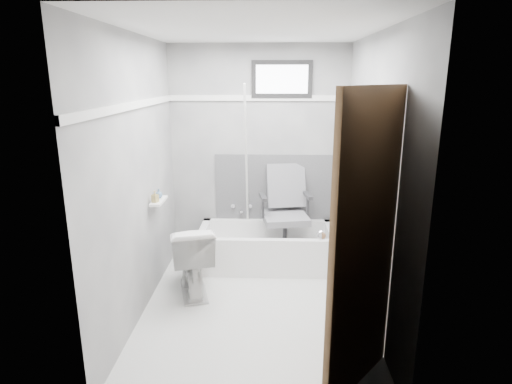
{
  "coord_description": "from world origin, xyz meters",
  "views": [
    {
      "loc": [
        0.13,
        -3.52,
        2.04
      ],
      "look_at": [
        0.0,
        0.35,
        1.0
      ],
      "focal_mm": 30.0,
      "sensor_mm": 36.0,
      "label": 1
    }
  ],
  "objects_px": {
    "soap_bottle_b": "(159,193)",
    "office_chair": "(285,211)",
    "toilet": "(192,258)",
    "soap_bottle_a": "(155,197)",
    "bathtub": "(267,247)",
    "door": "(420,269)"
  },
  "relations": [
    {
      "from": "toilet",
      "to": "soap_bottle_a",
      "type": "distance_m",
      "value": 0.69
    },
    {
      "from": "toilet",
      "to": "door",
      "type": "relative_size",
      "value": 0.36
    },
    {
      "from": "bathtub",
      "to": "door",
      "type": "height_order",
      "value": "door"
    },
    {
      "from": "soap_bottle_a",
      "to": "soap_bottle_b",
      "type": "distance_m",
      "value": 0.14
    },
    {
      "from": "office_chair",
      "to": "toilet",
      "type": "relative_size",
      "value": 1.38
    },
    {
      "from": "office_chair",
      "to": "toilet",
      "type": "distance_m",
      "value": 1.19
    },
    {
      "from": "soap_bottle_a",
      "to": "toilet",
      "type": "bearing_deg",
      "value": -0.84
    },
    {
      "from": "toilet",
      "to": "soap_bottle_b",
      "type": "relative_size",
      "value": 7.99
    },
    {
      "from": "toilet",
      "to": "door",
      "type": "distance_m",
      "value": 2.32
    },
    {
      "from": "door",
      "to": "soap_bottle_a",
      "type": "relative_size",
      "value": 17.17
    },
    {
      "from": "soap_bottle_b",
      "to": "office_chair",
      "type": "bearing_deg",
      "value": 24.29
    },
    {
      "from": "office_chair",
      "to": "soap_bottle_a",
      "type": "xyz_separation_m",
      "value": [
        -1.24,
        -0.7,
        0.35
      ]
    },
    {
      "from": "office_chair",
      "to": "toilet",
      "type": "bearing_deg",
      "value": -152.08
    },
    {
      "from": "soap_bottle_b",
      "to": "bathtub",
      "type": "bearing_deg",
      "value": 26.11
    },
    {
      "from": "office_chair",
      "to": "soap_bottle_b",
      "type": "bearing_deg",
      "value": -165.19
    },
    {
      "from": "bathtub",
      "to": "soap_bottle_b",
      "type": "distance_m",
      "value": 1.38
    },
    {
      "from": "office_chair",
      "to": "soap_bottle_a",
      "type": "height_order",
      "value": "office_chair"
    },
    {
      "from": "office_chair",
      "to": "soap_bottle_a",
      "type": "bearing_deg",
      "value": -160.06
    },
    {
      "from": "toilet",
      "to": "soap_bottle_b",
      "type": "bearing_deg",
      "value": -39.89
    },
    {
      "from": "office_chair",
      "to": "soap_bottle_b",
      "type": "relative_size",
      "value": 11.02
    },
    {
      "from": "bathtub",
      "to": "door",
      "type": "distance_m",
      "value": 2.51
    },
    {
      "from": "bathtub",
      "to": "soap_bottle_a",
      "type": "xyz_separation_m",
      "value": [
        -1.04,
        -0.65,
        0.76
      ]
    }
  ]
}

